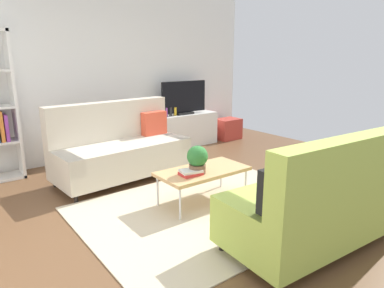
{
  "coord_description": "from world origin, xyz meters",
  "views": [
    {
      "loc": [
        -2.27,
        -2.96,
        1.73
      ],
      "look_at": [
        0.29,
        0.42,
        0.65
      ],
      "focal_mm": 32.06,
      "sensor_mm": 36.0,
      "label": 1
    }
  ],
  "objects_px": {
    "storage_trunk": "(228,129)",
    "tv": "(184,98)",
    "table_book_0": "(191,173)",
    "tv_console": "(184,130)",
    "potted_plant": "(197,159)",
    "vase_0": "(157,112)",
    "bottle_1": "(171,112)",
    "bottle_2": "(175,111)",
    "couch_beige": "(120,148)",
    "couch_green": "(323,200)",
    "bottle_0": "(167,112)",
    "coffee_table": "(203,172)"
  },
  "relations": [
    {
      "from": "bottle_1",
      "to": "bottle_2",
      "type": "height_order",
      "value": "bottle_1"
    },
    {
      "from": "couch_green",
      "to": "bottle_0",
      "type": "height_order",
      "value": "couch_green"
    },
    {
      "from": "couch_green",
      "to": "vase_0",
      "type": "relative_size",
      "value": 10.28
    },
    {
      "from": "tv",
      "to": "bottle_2",
      "type": "height_order",
      "value": "tv"
    },
    {
      "from": "tv",
      "to": "bottle_2",
      "type": "relative_size",
      "value": 6.35
    },
    {
      "from": "couch_green",
      "to": "table_book_0",
      "type": "height_order",
      "value": "couch_green"
    },
    {
      "from": "coffee_table",
      "to": "couch_beige",
      "type": "bearing_deg",
      "value": 105.43
    },
    {
      "from": "coffee_table",
      "to": "couch_green",
      "type": "bearing_deg",
      "value": -78.93
    },
    {
      "from": "table_book_0",
      "to": "tv_console",
      "type": "bearing_deg",
      "value": 55.86
    },
    {
      "from": "couch_beige",
      "to": "bottle_0",
      "type": "relative_size",
      "value": 11.94
    },
    {
      "from": "table_book_0",
      "to": "bottle_2",
      "type": "height_order",
      "value": "bottle_2"
    },
    {
      "from": "tv",
      "to": "potted_plant",
      "type": "bearing_deg",
      "value": -122.76
    },
    {
      "from": "storage_trunk",
      "to": "tv",
      "type": "bearing_deg",
      "value": 175.84
    },
    {
      "from": "vase_0",
      "to": "bottle_2",
      "type": "bearing_deg",
      "value": -14.13
    },
    {
      "from": "storage_trunk",
      "to": "bottle_0",
      "type": "bearing_deg",
      "value": 177.74
    },
    {
      "from": "tv_console",
      "to": "table_book_0",
      "type": "bearing_deg",
      "value": -124.14
    },
    {
      "from": "storage_trunk",
      "to": "vase_0",
      "type": "xyz_separation_m",
      "value": [
        -1.68,
        0.15,
        0.51
      ]
    },
    {
      "from": "tv",
      "to": "bottle_1",
      "type": "bearing_deg",
      "value": -176.51
    },
    {
      "from": "couch_green",
      "to": "storage_trunk",
      "type": "height_order",
      "value": "couch_green"
    },
    {
      "from": "tv",
      "to": "bottle_0",
      "type": "relative_size",
      "value": 6.09
    },
    {
      "from": "vase_0",
      "to": "bottle_1",
      "type": "distance_m",
      "value": 0.27
    },
    {
      "from": "tv_console",
      "to": "bottle_1",
      "type": "height_order",
      "value": "bottle_1"
    },
    {
      "from": "potted_plant",
      "to": "vase_0",
      "type": "relative_size",
      "value": 1.72
    },
    {
      "from": "bottle_2",
      "to": "potted_plant",
      "type": "bearing_deg",
      "value": -119.09
    },
    {
      "from": "table_book_0",
      "to": "vase_0",
      "type": "relative_size",
      "value": 1.26
    },
    {
      "from": "table_book_0",
      "to": "bottle_2",
      "type": "distance_m",
      "value": 2.82
    },
    {
      "from": "couch_beige",
      "to": "bottle_0",
      "type": "height_order",
      "value": "couch_beige"
    },
    {
      "from": "vase_0",
      "to": "bottle_0",
      "type": "xyz_separation_m",
      "value": [
        0.16,
        -0.09,
        -0.01
      ]
    },
    {
      "from": "tv",
      "to": "storage_trunk",
      "type": "height_order",
      "value": "tv"
    },
    {
      "from": "vase_0",
      "to": "bottle_2",
      "type": "xyz_separation_m",
      "value": [
        0.36,
        -0.09,
        -0.02
      ]
    },
    {
      "from": "coffee_table",
      "to": "table_book_0",
      "type": "xyz_separation_m",
      "value": [
        -0.23,
        -0.07,
        0.05
      ]
    },
    {
      "from": "coffee_table",
      "to": "tv",
      "type": "xyz_separation_m",
      "value": [
        1.43,
        2.37,
        0.56
      ]
    },
    {
      "from": "couch_green",
      "to": "tv_console",
      "type": "relative_size",
      "value": 1.39
    },
    {
      "from": "tv_console",
      "to": "potted_plant",
      "type": "distance_m",
      "value": 2.91
    },
    {
      "from": "couch_beige",
      "to": "bottle_1",
      "type": "relative_size",
      "value": 11.73
    },
    {
      "from": "coffee_table",
      "to": "storage_trunk",
      "type": "xyz_separation_m",
      "value": [
        2.53,
        2.29,
        -0.17
      ]
    },
    {
      "from": "couch_beige",
      "to": "bottle_1",
      "type": "height_order",
      "value": "couch_beige"
    },
    {
      "from": "tv_console",
      "to": "bottle_1",
      "type": "relative_size",
      "value": 8.38
    },
    {
      "from": "tv_console",
      "to": "coffee_table",
      "type": "bearing_deg",
      "value": -120.92
    },
    {
      "from": "table_book_0",
      "to": "bottle_1",
      "type": "bearing_deg",
      "value": 61.04
    },
    {
      "from": "coffee_table",
      "to": "bottle_2",
      "type": "height_order",
      "value": "bottle_2"
    },
    {
      "from": "potted_plant",
      "to": "vase_0",
      "type": "height_order",
      "value": "vase_0"
    },
    {
      "from": "storage_trunk",
      "to": "bottle_2",
      "type": "xyz_separation_m",
      "value": [
        -1.32,
        0.06,
        0.5
      ]
    },
    {
      "from": "tv",
      "to": "vase_0",
      "type": "relative_size",
      "value": 5.27
    },
    {
      "from": "vase_0",
      "to": "couch_beige",
      "type": "bearing_deg",
      "value": -140.71
    },
    {
      "from": "potted_plant",
      "to": "bottle_1",
      "type": "xyz_separation_m",
      "value": [
        1.23,
        2.41,
        0.13
      ]
    },
    {
      "from": "couch_beige",
      "to": "couch_green",
      "type": "relative_size",
      "value": 1.0
    },
    {
      "from": "bottle_1",
      "to": "potted_plant",
      "type": "bearing_deg",
      "value": -117.13
    },
    {
      "from": "bottle_0",
      "to": "storage_trunk",
      "type": "bearing_deg",
      "value": -2.26
    },
    {
      "from": "bottle_1",
      "to": "storage_trunk",
      "type": "bearing_deg",
      "value": -2.41
    }
  ]
}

